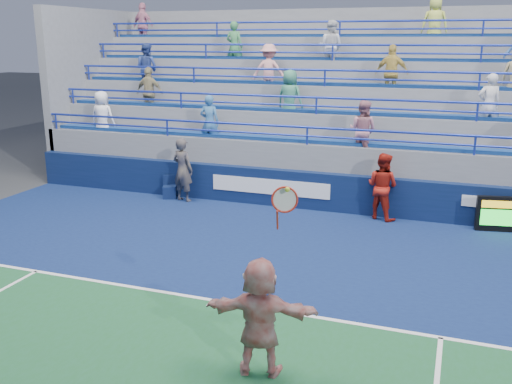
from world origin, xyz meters
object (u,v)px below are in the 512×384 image
at_px(tennis_player, 260,317).
at_px(line_judge, 183,170).
at_px(serve_speed_board, 503,214).
at_px(judge_chair, 170,191).
at_px(ball_girl, 382,186).

height_order(tennis_player, line_judge, tennis_player).
xyz_separation_m(serve_speed_board, tennis_player, (-3.71, -8.12, 0.44)).
xyz_separation_m(judge_chair, ball_girl, (6.45, 0.09, 0.69)).
bearing_deg(ball_girl, tennis_player, 109.21).
height_order(serve_speed_board, judge_chair, serve_speed_board).
height_order(serve_speed_board, tennis_player, tennis_player).
distance_m(line_judge, ball_girl, 5.91).
bearing_deg(tennis_player, judge_chair, 125.72).
xyz_separation_m(judge_chair, line_judge, (0.54, -0.13, 0.74)).
distance_m(judge_chair, line_judge, 0.93).
distance_m(serve_speed_board, ball_girl, 3.11).
relative_size(serve_speed_board, ball_girl, 0.73).
bearing_deg(ball_girl, serve_speed_board, -157.38).
relative_size(line_judge, ball_girl, 1.06).
xyz_separation_m(tennis_player, ball_girl, (0.64, 8.17, 0.02)).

